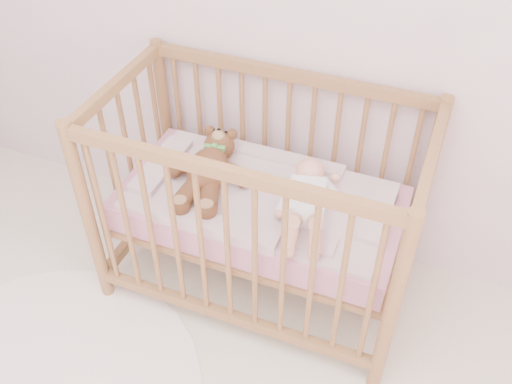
% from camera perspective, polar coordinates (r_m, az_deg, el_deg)
% --- Properties ---
extents(crib, '(1.36, 0.76, 1.00)m').
position_cam_1_polar(crib, '(2.50, 0.42, -1.35)').
color(crib, olive).
rests_on(crib, floor).
extents(mattress, '(1.22, 0.62, 0.13)m').
position_cam_1_polar(mattress, '(2.51, 0.42, -1.60)').
color(mattress, pink).
rests_on(mattress, crib).
extents(blanket, '(1.10, 0.58, 0.06)m').
position_cam_1_polar(blanket, '(2.46, 0.43, -0.33)').
color(blanket, '#D08F9F').
rests_on(blanket, mattress).
extents(baby, '(0.40, 0.62, 0.14)m').
position_cam_1_polar(baby, '(2.34, 5.14, -0.55)').
color(baby, white).
rests_on(baby, blanket).
extents(teddy_bear, '(0.47, 0.61, 0.15)m').
position_cam_1_polar(teddy_bear, '(2.46, -4.85, 2.21)').
color(teddy_bear, brown).
rests_on(teddy_bear, blanket).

